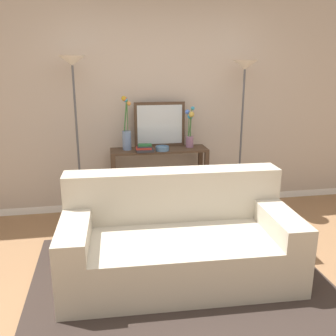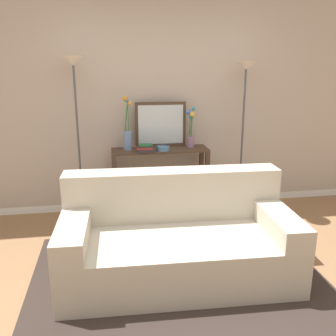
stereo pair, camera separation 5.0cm
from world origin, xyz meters
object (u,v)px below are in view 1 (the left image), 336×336
Objects in this scene: floor_lamp_left at (74,95)px; book_stack at (145,148)px; couch at (178,242)px; fruit_bowl at (162,148)px; wall_mirror at (160,125)px; vase_tall_flowers at (126,132)px; vase_short_flowers at (190,128)px; book_row_under_console at (131,211)px; floor_lamp_right at (243,95)px; console_table at (159,171)px.

floor_lamp_left reaches higher than book_stack.
fruit_bowl is (0.08, 1.29, 0.55)m from couch.
wall_mirror reaches higher than book_stack.
vase_tall_flowers is 0.46m from fruit_bowl.
wall_mirror is 1.25× the size of vase_short_flowers.
wall_mirror is 2.57× the size of book_row_under_console.
book_stack is (-0.21, -0.01, 0.01)m from fruit_bowl.
book_row_under_console is at bearing -177.23° from vase_short_flowers.
fruit_bowl is (-0.97, -0.02, -0.59)m from floor_lamp_right.
floor_lamp_left is 0.72m from vase_tall_flowers.
floor_lamp_right is 1.94m from book_row_under_console.
console_table is at bearing 29.54° from book_stack.
couch is at bearing -55.91° from floor_lamp_left.
vase_tall_flowers is (-0.38, 0.03, 0.48)m from console_table.
floor_lamp_left is at bearing -172.02° from book_row_under_console.
floor_lamp_left is 1.15m from fruit_bowl.
console_table is 1.87× the size of wall_mirror.
book_stack is at bearing -34.44° from vase_tall_flowers.
couch is at bearing -84.07° from book_stack.
vase_tall_flowers is at bearing 162.83° from fruit_bowl.
vase_tall_flowers is 3.94× the size of fruit_bowl.
console_table is 0.63m from vase_short_flowers.
book_row_under_console is (-0.74, -0.04, -1.00)m from vase_short_flowers.
fruit_bowl is 0.89m from book_row_under_console.
book_stack is 0.83m from book_row_under_console.
fruit_bowl is at bearing -77.26° from console_table.
book_stack is at bearing -166.05° from vase_short_flowers.
floor_lamp_left reaches higher than vase_tall_flowers.
floor_lamp_left reaches higher than book_row_under_console.
floor_lamp_right is 1.31m from book_stack.
vase_short_flowers is 0.62m from book_stack.
couch is at bearing -76.99° from vase_tall_flowers.
wall_mirror reaches higher than book_row_under_console.
console_table is 0.31m from fruit_bowl.
book_stack reaches higher than console_table.
couch is 12.61× the size of fruit_bowl.
book_row_under_console is at bearing 147.85° from book_stack.
vase_tall_flowers is (-0.33, 1.41, 0.73)m from couch.
console_table is 0.56m from wall_mirror.
vase_short_flowers is 3.10× the size of fruit_bowl.
floor_lamp_left reaches higher than console_table.
fruit_bowl is 0.66× the size of book_row_under_console.
couch is 1.44m from book_row_under_console.
wall_mirror is at bearing 88.40° from fruit_bowl.
vase_short_flowers is (0.76, 0.01, 0.02)m from vase_tall_flowers.
console_table reaches higher than book_row_under_console.
wall_mirror is (0.03, 0.14, 0.54)m from console_table.
fruit_bowl is at bearing 2.34° from book_stack.
couch is 1.08× the size of floor_lamp_right.
couch is 1.73× the size of console_table.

